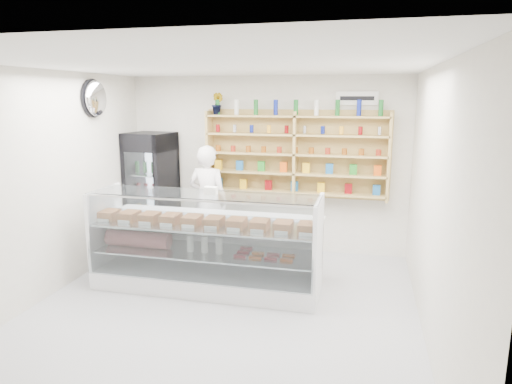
# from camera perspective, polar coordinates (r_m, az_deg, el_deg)

# --- Properties ---
(room) EXTENTS (5.00, 5.00, 5.00)m
(room) POSITION_cam_1_polar(r_m,az_deg,el_deg) (5.01, -4.89, -0.56)
(room) COLOR #9B9B9F
(room) RESTS_ON ground
(display_counter) EXTENTS (2.94, 0.88, 1.28)m
(display_counter) POSITION_cam_1_polar(r_m,az_deg,el_deg) (6.07, -6.17, -8.69)
(display_counter) COLOR white
(display_counter) RESTS_ON floor
(shop_worker) EXTENTS (0.69, 0.49, 1.75)m
(shop_worker) POSITION_cam_1_polar(r_m,az_deg,el_deg) (7.14, -6.00, -1.15)
(shop_worker) COLOR white
(shop_worker) RESTS_ON floor
(drinks_cooler) EXTENTS (0.77, 0.76, 1.90)m
(drinks_cooler) POSITION_cam_1_polar(r_m,az_deg,el_deg) (7.74, -12.89, 0.22)
(drinks_cooler) COLOR black
(drinks_cooler) RESTS_ON floor
(wall_shelving) EXTENTS (2.84, 0.28, 1.33)m
(wall_shelving) POSITION_cam_1_polar(r_m,az_deg,el_deg) (7.12, 4.91, 4.69)
(wall_shelving) COLOR tan
(wall_shelving) RESTS_ON back_wall
(potted_plant) EXTENTS (0.22, 0.20, 0.34)m
(potted_plant) POSITION_cam_1_polar(r_m,az_deg,el_deg) (7.36, -4.83, 10.95)
(potted_plant) COLOR #1E6626
(potted_plant) RESTS_ON wall_shelving
(security_mirror) EXTENTS (0.15, 0.50, 0.50)m
(security_mirror) POSITION_cam_1_polar(r_m,az_deg,el_deg) (6.93, -19.36, 10.99)
(security_mirror) COLOR silver
(security_mirror) RESTS_ON left_wall
(wall_sign) EXTENTS (0.62, 0.03, 0.20)m
(wall_sign) POSITION_cam_1_polar(r_m,az_deg,el_deg) (7.12, 12.52, 11.37)
(wall_sign) COLOR white
(wall_sign) RESTS_ON back_wall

